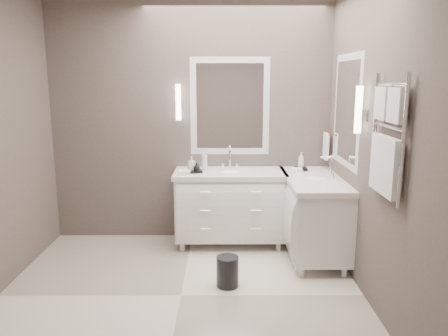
{
  "coord_description": "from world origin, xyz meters",
  "views": [
    {
      "loc": [
        0.36,
        -3.51,
        1.86
      ],
      "look_at": [
        0.38,
        0.7,
        1.0
      ],
      "focal_mm": 35.0,
      "sensor_mm": 36.0,
      "label": 1
    }
  ],
  "objects_px": {
    "vanity_right": "(313,211)",
    "towel_ladder": "(387,145)",
    "vanity_back": "(230,203)",
    "waste_bin": "(228,271)"
  },
  "relations": [
    {
      "from": "vanity_back",
      "to": "vanity_right",
      "type": "relative_size",
      "value": 1.0
    },
    {
      "from": "vanity_back",
      "to": "vanity_right",
      "type": "distance_m",
      "value": 0.93
    },
    {
      "from": "vanity_back",
      "to": "towel_ladder",
      "type": "bearing_deg",
      "value": -55.9
    },
    {
      "from": "vanity_back",
      "to": "waste_bin",
      "type": "bearing_deg",
      "value": -92.21
    },
    {
      "from": "vanity_right",
      "to": "waste_bin",
      "type": "height_order",
      "value": "vanity_right"
    },
    {
      "from": "vanity_back",
      "to": "towel_ladder",
      "type": "distance_m",
      "value": 2.16
    },
    {
      "from": "towel_ladder",
      "to": "waste_bin",
      "type": "bearing_deg",
      "value": 153.02
    },
    {
      "from": "towel_ladder",
      "to": "waste_bin",
      "type": "relative_size",
      "value": 3.19
    },
    {
      "from": "vanity_right",
      "to": "towel_ladder",
      "type": "height_order",
      "value": "towel_ladder"
    },
    {
      "from": "vanity_right",
      "to": "waste_bin",
      "type": "bearing_deg",
      "value": -141.83
    }
  ]
}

